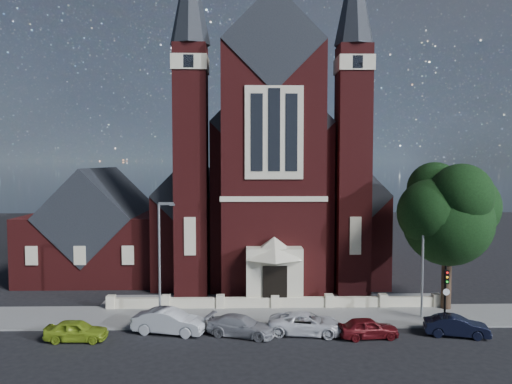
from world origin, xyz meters
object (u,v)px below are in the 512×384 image
car_navy (456,326)px  traffic_signal (446,287)px  car_dark_red (368,328)px  parish_hall (101,233)px  car_white_suv (306,323)px  car_silver_a (169,321)px  church (266,187)px  street_lamp_right (424,253)px  car_silver_b (241,326)px  car_lime_van (76,330)px  street_lamp_left (161,254)px  street_tree (451,216)px

car_navy → traffic_signal: bearing=11.7°
car_dark_red → car_navy: car_navy is taller
parish_hall → car_white_suv: (17.66, -16.88, -3.35)m
car_silver_a → car_dark_red: size_ratio=1.25×
traffic_signal → car_white_suv: bearing=-172.1°
church → street_lamp_right: 21.76m
street_lamp_right → car_navy: (0.85, -3.50, -3.96)m
car_silver_b → car_lime_van: bearing=111.7°
traffic_signal → car_silver_a: traffic_signal is taller
car_lime_van → car_navy: 23.32m
church → street_lamp_right: bearing=-62.0°
traffic_signal → car_silver_a: (-17.96, -1.03, -1.82)m
car_dark_red → car_silver_b: bearing=80.5°
traffic_signal → car_silver_b: bearing=-173.4°
street_lamp_left → church: bearing=67.3°
car_white_suv → street_lamp_left: bearing=81.3°
street_lamp_left → car_white_suv: (9.57, -2.88, -3.94)m
traffic_signal → car_lime_van: traffic_signal is taller
street_lamp_right → car_lime_van: size_ratio=2.17×
church → street_tree: 21.38m
parish_hall → car_lime_van: (3.62, -17.82, -3.38)m
church → parish_hall: 17.26m
street_lamp_right → car_dark_red: 7.19m
street_tree → parish_hall: bearing=156.7°
street_lamp_left → car_navy: bearing=-10.5°
parish_hall → traffic_signal: 31.20m
car_white_suv → street_lamp_right: bearing=-63.1°
car_silver_a → car_white_suv: bearing=-78.9°
church → parish_hall: church is taller
street_tree → street_lamp_right: 3.84m
car_silver_b → car_dark_red: bearing=-76.3°
traffic_signal → car_white_suv: (-9.34, -1.30, -1.92)m
car_dark_red → church: bearing=7.9°
car_lime_van → car_silver_b: 9.97m
church → car_white_suv: (1.66, -21.82, -7.53)m
car_silver_a → car_silver_b: (4.52, -0.54, -0.13)m
car_silver_a → car_white_suv: (8.62, -0.28, -0.10)m
street_tree → traffic_signal: street_tree is taller
car_silver_a → car_white_suv: car_silver_a is taller
car_silver_b → church: bearing=11.5°
church → car_lime_van: size_ratio=9.36×
church → street_lamp_left: (-7.91, -18.94, -3.59)m
car_silver_b → car_navy: (13.38, -0.36, 0.01)m
street_lamp_left → car_silver_a: 4.73m
church → traffic_signal: bearing=-61.8°
parish_hall → street_tree: (28.60, -12.29, 2.95)m
church → car_white_suv: church is taller
church → car_silver_a: church is taller
car_silver_a → parish_hall: bearing=41.5°
car_lime_van → car_silver_a: (5.43, 1.21, 0.12)m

